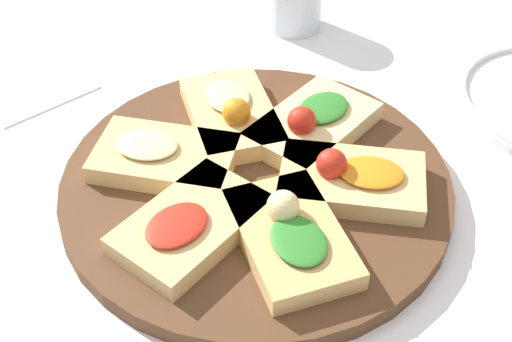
# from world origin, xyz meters

# --- Properties ---
(ground_plane) EXTENTS (3.00, 3.00, 0.00)m
(ground_plane) POSITION_xyz_m (0.00, 0.00, 0.00)
(ground_plane) COLOR white
(serving_board) EXTENTS (0.40, 0.40, 0.02)m
(serving_board) POSITION_xyz_m (0.00, 0.00, 0.01)
(serving_board) COLOR #51331E
(serving_board) RESTS_ON ground_plane
(focaccia_slice_0) EXTENTS (0.16, 0.16, 0.05)m
(focaccia_slice_0) POSITION_xyz_m (-0.07, 0.07, 0.03)
(focaccia_slice_0) COLOR #DBB775
(focaccia_slice_0) RESTS_ON serving_board
(focaccia_slice_1) EXTENTS (0.16, 0.12, 0.05)m
(focaccia_slice_1) POSITION_xyz_m (-0.09, -0.02, 0.03)
(focaccia_slice_1) COLOR #E5C689
(focaccia_slice_1) RESTS_ON serving_board
(focaccia_slice_2) EXTENTS (0.13, 0.17, 0.05)m
(focaccia_slice_2) POSITION_xyz_m (-0.03, -0.09, 0.03)
(focaccia_slice_2) COLOR #DBB775
(focaccia_slice_2) RESTS_ON serving_board
(focaccia_slice_3) EXTENTS (0.16, 0.17, 0.03)m
(focaccia_slice_3) POSITION_xyz_m (0.06, -0.07, 0.03)
(focaccia_slice_3) COLOR #DBB775
(focaccia_slice_3) RESTS_ON serving_board
(focaccia_slice_4) EXTENTS (0.16, 0.12, 0.03)m
(focaccia_slice_4) POSITION_xyz_m (0.10, 0.02, 0.03)
(focaccia_slice_4) COLOR #DBB775
(focaccia_slice_4) RESTS_ON serving_board
(focaccia_slice_5) EXTENTS (0.13, 0.16, 0.05)m
(focaccia_slice_5) POSITION_xyz_m (0.03, 0.09, 0.03)
(focaccia_slice_5) COLOR tan
(focaccia_slice_5) RESTS_ON serving_board
(napkin_stack) EXTENTS (0.14, 0.12, 0.00)m
(napkin_stack) POSITION_xyz_m (0.11, -0.32, 0.00)
(napkin_stack) COLOR white
(napkin_stack) RESTS_ON ground_plane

